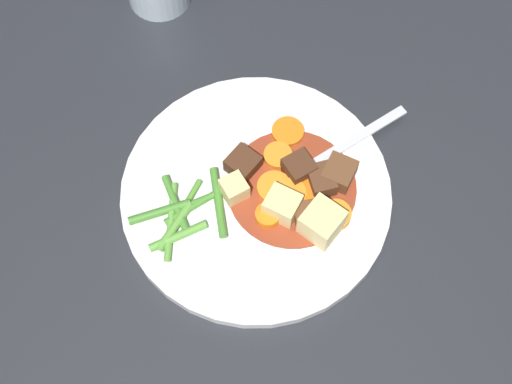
{
  "coord_description": "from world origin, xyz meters",
  "views": [
    {
      "loc": [
        -0.03,
        -0.31,
        0.69
      ],
      "look_at": [
        0.0,
        0.0,
        0.01
      ],
      "focal_mm": 53.58,
      "sensor_mm": 36.0,
      "label": 1
    }
  ],
  "objects": [
    {
      "name": "green_bean_8",
      "position": [
        -0.08,
        -0.02,
        0.02
      ],
      "size": [
        0.05,
        0.07,
        0.01
      ],
      "primitive_type": "cylinder",
      "rotation": [
        0.0,
        1.57,
        1.01
      ],
      "color": "#599E38",
      "rests_on": "dinner_plate"
    },
    {
      "name": "meat_chunk_2",
      "position": [
        -0.01,
        0.03,
        0.02
      ],
      "size": [
        0.04,
        0.04,
        0.02
      ],
      "primitive_type": "cube",
      "rotation": [
        0.0,
        0.0,
        5.5
      ],
      "color": "#4C2B19",
      "rests_on": "dinner_plate"
    },
    {
      "name": "green_bean_6",
      "position": [
        -0.04,
        -0.01,
        0.02
      ],
      "size": [
        0.01,
        0.07,
        0.01
      ],
      "primitive_type": "cylinder",
      "rotation": [
        0.0,
        1.57,
        1.62
      ],
      "color": "#4C8E33",
      "rests_on": "dinner_plate"
    },
    {
      "name": "fork",
      "position": [
        0.08,
        0.03,
        0.01
      ],
      "size": [
        0.16,
        0.09,
        0.0
      ],
      "color": "silver",
      "rests_on": "dinner_plate"
    },
    {
      "name": "carrot_slice_5",
      "position": [
        0.07,
        -0.03,
        0.02
      ],
      "size": [
        0.04,
        0.04,
        0.01
      ],
      "primitive_type": "cylinder",
      "rotation": [
        0.0,
        0.0,
        2.27
      ],
      "color": "orange",
      "rests_on": "dinner_plate"
    },
    {
      "name": "potato_chunk_1",
      "position": [
        0.06,
        -0.05,
        0.03
      ],
      "size": [
        0.05,
        0.05,
        0.03
      ],
      "primitive_type": "cube",
      "rotation": [
        0.0,
        0.0,
        3.94
      ],
      "color": "#EAD68C",
      "rests_on": "dinner_plate"
    },
    {
      "name": "green_bean_5",
      "position": [
        -0.08,
        -0.03,
        0.02
      ],
      "size": [
        0.04,
        0.05,
        0.01
      ],
      "primitive_type": "cylinder",
      "rotation": [
        0.0,
        1.57,
        0.93
      ],
      "color": "#66AD42",
      "rests_on": "dinner_plate"
    },
    {
      "name": "potato_chunk_0",
      "position": [
        0.02,
        -0.02,
        0.03
      ],
      "size": [
        0.04,
        0.04,
        0.03
      ],
      "primitive_type": "cube",
      "rotation": [
        0.0,
        0.0,
        0.98
      ],
      "color": "#EAD68C",
      "rests_on": "dinner_plate"
    },
    {
      "name": "green_bean_1",
      "position": [
        -0.06,
        -0.01,
        0.02
      ],
      "size": [
        0.06,
        0.03,
        0.01
      ],
      "primitive_type": "cylinder",
      "rotation": [
        0.0,
        1.57,
        0.47
      ],
      "color": "#4C8E33",
      "rests_on": "dinner_plate"
    },
    {
      "name": "carrot_slice_4",
      "position": [
        0.04,
        0.06,
        0.02
      ],
      "size": [
        0.05,
        0.05,
        0.01
      ],
      "primitive_type": "cylinder",
      "rotation": [
        0.0,
        0.0,
        2.48
      ],
      "color": "orange",
      "rests_on": "dinner_plate"
    },
    {
      "name": "meat_chunk_4",
      "position": [
        0.06,
        0.0,
        0.02
      ],
      "size": [
        0.03,
        0.03,
        0.02
      ],
      "primitive_type": "cube",
      "rotation": [
        0.0,
        0.0,
        4.87
      ],
      "color": "#56331E",
      "rests_on": "dinner_plate"
    },
    {
      "name": "carrot_slice_1",
      "position": [
        0.01,
        -0.03,
        0.02
      ],
      "size": [
        0.03,
        0.03,
        0.01
      ],
      "primitive_type": "cylinder",
      "rotation": [
        0.0,
        0.0,
        0.62
      ],
      "color": "orange",
      "rests_on": "dinner_plate"
    },
    {
      "name": "meat_chunk_0",
      "position": [
        0.04,
        0.01,
        0.02
      ],
      "size": [
        0.04,
        0.04,
        0.02
      ],
      "primitive_type": "cube",
      "rotation": [
        0.0,
        0.0,
        2.01
      ],
      "color": "#4C2B19",
      "rests_on": "dinner_plate"
    },
    {
      "name": "green_bean_3",
      "position": [
        -0.04,
        0.0,
        0.02
      ],
      "size": [
        0.05,
        0.02,
        0.01
      ],
      "primitive_type": "cylinder",
      "rotation": [
        0.0,
        1.57,
        0.31
      ],
      "color": "#4C8E33",
      "rests_on": "dinner_plate"
    },
    {
      "name": "green_bean_0",
      "position": [
        -0.09,
        -0.01,
        0.02
      ],
      "size": [
        0.06,
        0.02,
        0.01
      ],
      "primitive_type": "cylinder",
      "rotation": [
        0.0,
        1.57,
        0.22
      ],
      "color": "#4C8E33",
      "rests_on": "dinner_plate"
    },
    {
      "name": "carrot_slice_2",
      "position": [
        0.02,
        0.0,
        0.02
      ],
      "size": [
        0.04,
        0.04,
        0.01
      ],
      "primitive_type": "cylinder",
      "rotation": [
        0.0,
        0.0,
        1.48
      ],
      "color": "orange",
      "rests_on": "dinner_plate"
    },
    {
      "name": "meat_chunk_1",
      "position": [
        0.08,
        0.01,
        0.02
      ],
      "size": [
        0.04,
        0.04,
        0.02
      ],
      "primitive_type": "cube",
      "rotation": [
        0.0,
        0.0,
        4.15
      ],
      "color": "brown",
      "rests_on": "dinner_plate"
    },
    {
      "name": "carrot_slice_3",
      "position": [
        0.03,
        -0.01,
        0.02
      ],
      "size": [
        0.04,
        0.04,
        0.01
      ],
      "primitive_type": "cylinder",
      "rotation": [
        0.0,
        0.0,
        4.21
      ],
      "color": "orange",
      "rests_on": "dinner_plate"
    },
    {
      "name": "green_bean_7",
      "position": [
        -0.08,
        -0.02,
        0.02
      ],
      "size": [
        0.02,
        0.08,
        0.01
      ],
      "primitive_type": "cylinder",
      "rotation": [
        0.0,
        1.57,
        1.42
      ],
      "color": "#66AD42",
      "rests_on": "dinner_plate"
    },
    {
      "name": "carrot_slice_6",
      "position": [
        0.03,
        0.03,
        0.02
      ],
      "size": [
        0.04,
        0.04,
        0.01
      ],
      "primitive_type": "cylinder",
      "rotation": [
        0.0,
        0.0,
        4.28
      ],
      "color": "orange",
      "rests_on": "dinner_plate"
    },
    {
      "name": "green_bean_2",
      "position": [
        -0.08,
        -0.01,
        0.02
      ],
      "size": [
        0.02,
        0.06,
        0.01
      ],
      "primitive_type": "cylinder",
      "rotation": [
        0.0,
        1.57,
        1.85
      ],
      "color": "#4C8E33",
      "rests_on": "dinner_plate"
    },
    {
      "name": "carrot_slice_0",
      "position": [
        0.05,
        -0.01,
        0.02
      ],
      "size": [
        0.04,
        0.04,
        0.01
      ],
      "primitive_type": "cylinder",
      "rotation": [
        0.0,
        0.0,
        4.12
      ],
      "color": "orange",
      "rests_on": "dinner_plate"
    },
    {
      "name": "dinner_plate",
      "position": [
        0.0,
        0.0,
        0.01
      ],
      "size": [
        0.27,
        0.27,
        0.01
      ],
      "primitive_type": "cylinder",
      "color": "white",
      "rests_on": "ground_plane"
    },
    {
      "name": "green_bean_4",
      "position": [
        -0.08,
        -0.04,
        0.02
      ],
      "size": [
        0.06,
        0.03,
        0.01
      ],
      "primitive_type": "cylinder",
      "rotation": [
        0.0,
        1.57,
        0.34
      ],
      "color": "#66AD42",
      "rests_on": "dinner_plate"
    },
    {
      "name": "potato_chunk_2",
      "position": [
        -0.02,
        0.0,
        0.02
      ],
      "size": [
        0.03,
        0.03,
        0.02
      ],
      "primitive_type": "cube",
      "rotation": [
        0.0,
        0.0,
        1.98
      ],
      "color": "#EAD68C",
      "rests_on": "dinner_plate"
    },
    {
      "name": "meat_chunk_3",
      "position": [
        0.05,
        -0.03,
        0.02
      ],
      "size": [
        0.03,
        0.02,
        0.02
      ],
      "primitive_type": "cube",
      "rotation": [
        0.0,
        0.0,
        1.66
      ],
      "color": "brown",
      "rests_on": "dinner_plate"
    },
    {
      "name": "ground_plane",
      "position": [
        0.0,
        0.0,
        0.0
      ],
      "size": [
        3.0,
        3.0,
        0.0
      ],
      "primitive_type": "plane",
      "color": "#26282D"
    },
    {
      "name": "stew_sauce",
      "position": [
        0.04,
        0.0,
        0.01
      ],
      "size": [
        0.13,
        0.13,
        0.0
      ],
      "primitive_type": "cylinder",
      "color": "#93381E",
      "rests_on": "dinner_plate"
    }
  ]
}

